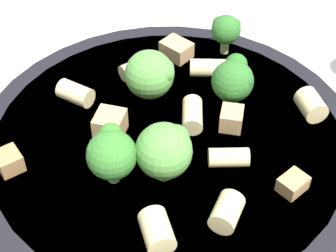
# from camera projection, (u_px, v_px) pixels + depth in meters

# --- Properties ---
(ground_plane) EXTENTS (2.00, 2.00, 0.00)m
(ground_plane) POSITION_uv_depth(u_px,v_px,m) (168.00, 174.00, 0.43)
(ground_plane) COLOR beige
(pasta_bowl) EXTENTS (0.28, 0.28, 0.04)m
(pasta_bowl) POSITION_uv_depth(u_px,v_px,m) (168.00, 153.00, 0.42)
(pasta_bowl) COLOR black
(pasta_bowl) RESTS_ON ground_plane
(broccoli_floret_0) EXTENTS (0.03, 0.04, 0.04)m
(broccoli_floret_0) POSITION_uv_depth(u_px,v_px,m) (111.00, 153.00, 0.36)
(broccoli_floret_0) COLOR #9EC175
(broccoli_floret_0) RESTS_ON pasta_bowl
(broccoli_floret_1) EXTENTS (0.04, 0.04, 0.04)m
(broccoli_floret_1) POSITION_uv_depth(u_px,v_px,m) (160.00, 149.00, 0.36)
(broccoli_floret_1) COLOR #93B766
(broccoli_floret_1) RESTS_ON pasta_bowl
(broccoli_floret_2) EXTENTS (0.03, 0.04, 0.04)m
(broccoli_floret_2) POSITION_uv_depth(u_px,v_px,m) (234.00, 79.00, 0.42)
(broccoli_floret_2) COLOR #93B766
(broccoli_floret_2) RESTS_ON pasta_bowl
(broccoli_floret_3) EXTENTS (0.02, 0.02, 0.04)m
(broccoli_floret_3) POSITION_uv_depth(u_px,v_px,m) (226.00, 29.00, 0.46)
(broccoli_floret_3) COLOR #93B766
(broccoli_floret_3) RESTS_ON pasta_bowl
(broccoli_floret_4) EXTENTS (0.04, 0.04, 0.04)m
(broccoli_floret_4) POSITION_uv_depth(u_px,v_px,m) (151.00, 74.00, 0.42)
(broccoli_floret_4) COLOR #9EC175
(broccoli_floret_4) RESTS_ON pasta_bowl
(rigatoni_0) EXTENTS (0.02, 0.03, 0.02)m
(rigatoni_0) POSITION_uv_depth(u_px,v_px,m) (311.00, 105.00, 0.42)
(rigatoni_0) COLOR beige
(rigatoni_0) RESTS_ON pasta_bowl
(rigatoni_1) EXTENTS (0.03, 0.03, 0.02)m
(rigatoni_1) POSITION_uv_depth(u_px,v_px,m) (75.00, 93.00, 0.43)
(rigatoni_1) COLOR beige
(rigatoni_1) RESTS_ON pasta_bowl
(rigatoni_2) EXTENTS (0.02, 0.03, 0.01)m
(rigatoni_2) POSITION_uv_depth(u_px,v_px,m) (192.00, 115.00, 0.41)
(rigatoni_2) COLOR beige
(rigatoni_2) RESTS_ON pasta_bowl
(rigatoni_3) EXTENTS (0.03, 0.03, 0.01)m
(rigatoni_3) POSITION_uv_depth(u_px,v_px,m) (135.00, 69.00, 0.45)
(rigatoni_3) COLOR beige
(rigatoni_3) RESTS_ON pasta_bowl
(rigatoni_4) EXTENTS (0.03, 0.02, 0.01)m
(rigatoni_4) POSITION_uv_depth(u_px,v_px,m) (229.00, 157.00, 0.38)
(rigatoni_4) COLOR beige
(rigatoni_4) RESTS_ON pasta_bowl
(rigatoni_5) EXTENTS (0.03, 0.02, 0.01)m
(rigatoni_5) POSITION_uv_depth(u_px,v_px,m) (209.00, 68.00, 0.45)
(rigatoni_5) COLOR beige
(rigatoni_5) RESTS_ON pasta_bowl
(rigatoni_6) EXTENTS (0.02, 0.03, 0.02)m
(rigatoni_6) POSITION_uv_depth(u_px,v_px,m) (227.00, 212.00, 0.34)
(rigatoni_6) COLOR beige
(rigatoni_6) RESTS_ON pasta_bowl
(rigatoni_7) EXTENTS (0.03, 0.03, 0.02)m
(rigatoni_7) POSITION_uv_depth(u_px,v_px,m) (164.00, 231.00, 0.33)
(rigatoni_7) COLOR beige
(rigatoni_7) RESTS_ON pasta_bowl
(chicken_chunk_0) EXTENTS (0.02, 0.02, 0.01)m
(chicken_chunk_0) POSITION_uv_depth(u_px,v_px,m) (9.00, 161.00, 0.38)
(chicken_chunk_0) COLOR #A87A4C
(chicken_chunk_0) RESTS_ON pasta_bowl
(chicken_chunk_1) EXTENTS (0.02, 0.02, 0.01)m
(chicken_chunk_1) POSITION_uv_depth(u_px,v_px,m) (293.00, 184.00, 0.36)
(chicken_chunk_1) COLOR tan
(chicken_chunk_1) RESTS_ON pasta_bowl
(chicken_chunk_2) EXTENTS (0.03, 0.03, 0.01)m
(chicken_chunk_2) POSITION_uv_depth(u_px,v_px,m) (181.00, 50.00, 0.47)
(chicken_chunk_2) COLOR tan
(chicken_chunk_2) RESTS_ON pasta_bowl
(chicken_chunk_3) EXTENTS (0.02, 0.02, 0.02)m
(chicken_chunk_3) POSITION_uv_depth(u_px,v_px,m) (109.00, 128.00, 0.40)
(chicken_chunk_3) COLOR tan
(chicken_chunk_3) RESTS_ON pasta_bowl
(chicken_chunk_4) EXTENTS (0.02, 0.02, 0.01)m
(chicken_chunk_4) POSITION_uv_depth(u_px,v_px,m) (232.00, 118.00, 0.41)
(chicken_chunk_4) COLOR tan
(chicken_chunk_4) RESTS_ON pasta_bowl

